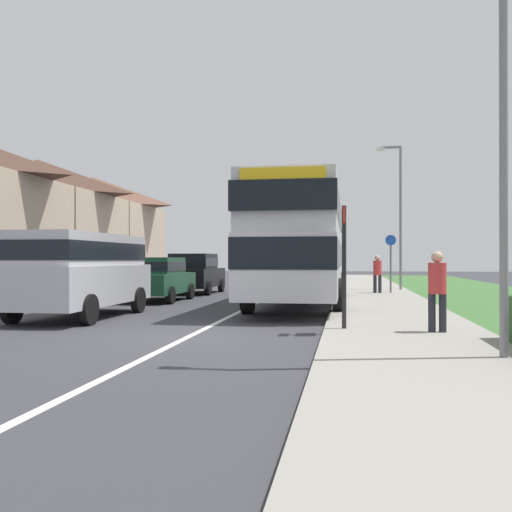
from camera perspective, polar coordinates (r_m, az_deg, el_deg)
ground_plane at (r=11.37m, az=-6.72°, el=-7.99°), size 120.00×120.00×0.00m
lane_marking_centre at (r=19.15m, az=-0.17°, el=-4.83°), size 0.14×60.00×0.01m
pavement_near_side at (r=16.94m, az=12.93°, el=-5.23°), size 3.20×68.00×0.12m
double_decker_bus at (r=18.91m, az=4.56°, el=1.60°), size 2.80×11.54×3.70m
parked_van_silver at (r=15.49m, az=-16.99°, el=-1.13°), size 2.11×5.09×2.17m
parked_car_dark_green at (r=20.82m, az=-9.82°, el=-2.08°), size 1.92×3.92×1.57m
parked_car_black at (r=25.28m, az=-6.14°, el=-1.58°), size 2.01×4.08×1.74m
pedestrian_at_stop at (r=11.54m, az=17.58°, el=-3.00°), size 0.34×0.34×1.67m
pedestrian_walking_away at (r=24.15m, az=11.98°, el=-1.57°), size 0.34×0.34×1.67m
bus_stop_sign at (r=11.70m, az=8.75°, el=-0.20°), size 0.09×0.52×2.60m
cycle_route_sign at (r=24.46m, az=13.25°, el=-0.50°), size 0.44×0.08×2.52m
street_lamp_near at (r=9.33m, az=22.75°, el=17.34°), size 1.14×0.20×7.59m
street_lamp_mid at (r=27.19m, az=13.94°, el=4.73°), size 1.14×0.20×6.71m
house_terrace_far_side at (r=33.42m, az=-20.95°, el=3.08°), size 7.85×20.37×6.94m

